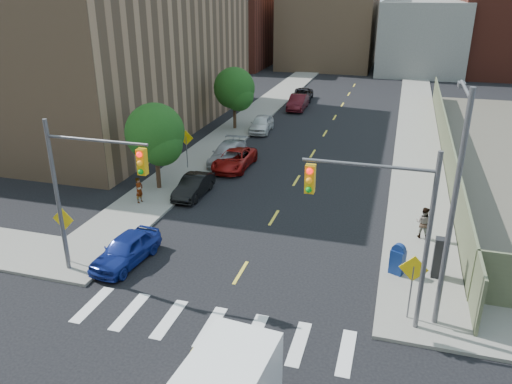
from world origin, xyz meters
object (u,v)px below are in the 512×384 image
Objects in this scene: parked_car_maroon at (298,102)px; pedestrian_east at (424,223)px; parked_car_black at (194,186)px; parked_car_blue at (126,250)px; payphone at (440,258)px; mailbox at (398,259)px; pedestrian_west at (139,190)px; parked_car_red at (234,159)px; parked_car_grey at (302,95)px; parked_car_white at (261,124)px; parked_car_silver at (228,154)px.

pedestrian_east is (12.03, -26.72, 0.20)m from parked_car_maroon.
parked_car_black is at bearing -94.58° from parked_car_maroon.
parked_car_blue is 2.18× the size of payphone.
pedestrian_east is at bearing -8.24° from parked_car_black.
mailbox is 1.75m from payphone.
pedestrian_east is (15.84, 0.00, 0.06)m from pedestrian_west.
parked_car_red is 1.02× the size of parked_car_grey.
parked_car_maroon is 3.23× the size of mailbox.
parked_car_white is at bearing -34.80° from pedestrian_east.
pedestrian_west is at bearing -112.63° from parked_car_red.
pedestrian_east is (1.13, 3.88, 0.12)m from mailbox.
parked_car_red is 17.34m from payphone.
parked_car_white reaches higher than parked_car_blue.
parked_car_silver is 1.08× the size of parked_car_grey.
parked_car_white is 24.49m from mailbox.
payphone is at bearing -74.66° from parked_car_grey.
parked_car_white is 2.57× the size of pedestrian_east.
parked_car_blue is 23.57m from parked_car_white.
parked_car_black is 15.23m from parked_car_white.
parked_car_black is 2.67× the size of mailbox.
parked_car_white is at bearing 95.18° from parked_car_red.
mailbox is 0.88× the size of pedestrian_east.
pedestrian_west is (-2.51, -8.49, 0.18)m from parked_car_silver.
parked_car_silver reaches higher than parked_car_red.
parked_car_white reaches higher than parked_car_red.
pedestrian_east is at bearing -35.30° from parked_car_silver.
payphone is at bearing 16.37° from parked_car_blue.
mailbox is at bearing 16.87° from parked_car_blue.
payphone is 16.84m from pedestrian_west.
mailbox is at bearing -44.58° from parked_car_red.
pedestrian_east reaches higher than parked_car_grey.
pedestrian_east is at bearing -73.43° from parked_car_grey.
parked_car_silver is 8.86m from pedestrian_west.
mailbox is (12.03, 2.33, 0.16)m from parked_car_blue.
pedestrian_west is (-3.34, -31.42, 0.26)m from parked_car_grey.
parked_car_red is at bearing -14.32° from pedestrian_west.
parked_car_white is at bearing 0.73° from pedestrian_west.
parked_car_grey is 31.60m from pedestrian_west.
payphone is at bearing -43.93° from parked_car_silver.
parked_car_white is 2.28× the size of payphone.
parked_car_white reaches higher than parked_car_grey.
payphone reaches higher than pedestrian_west.
pedestrian_west is at bearing -102.11° from parked_car_white.
mailbox reaches higher than parked_car_red.
parked_car_red reaches higher than parked_car_black.
pedestrian_west is at bearing 119.23° from parked_car_blue.
parked_car_silver is 18.49m from payphone.
mailbox is at bearing 91.46° from pedestrian_east.
mailbox reaches higher than parked_car_black.
mailbox is 0.95× the size of pedestrian_west.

